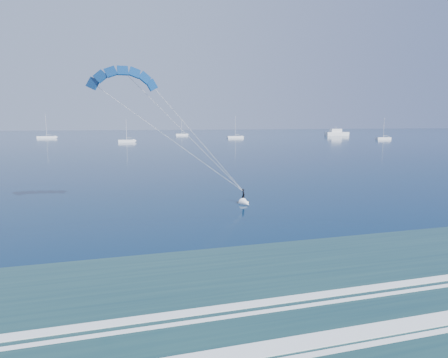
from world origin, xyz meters
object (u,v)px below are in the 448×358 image
sailboat_3 (127,141)px  kitesurfer_rig (187,136)px  sailboat_2 (47,137)px  sailboat_5 (235,137)px  motor_yacht (337,133)px  sailboat_6 (383,138)px  sailboat_4 (182,135)px

sailboat_3 → kitesurfer_rig: bearing=-90.2°
sailboat_2 → sailboat_5: sailboat_2 is taller
motor_yacht → sailboat_6: 59.02m
sailboat_2 → sailboat_4: 84.98m
kitesurfer_rig → sailboat_4: size_ratio=1.66×
kitesurfer_rig → sailboat_6: bearing=46.2°
sailboat_4 → motor_yacht: bearing=-18.2°
motor_yacht → sailboat_2: 180.99m
motor_yacht → sailboat_5: (-77.65, -19.08, -1.09)m
sailboat_4 → sailboat_6: bearing=-45.1°
sailboat_3 → sailboat_4: (40.39, 82.16, 0.00)m
kitesurfer_rig → sailboat_4: kitesurfer_rig is taller
sailboat_2 → sailboat_4: size_ratio=1.21×
motor_yacht → sailboat_3: sailboat_3 is taller
sailboat_3 → sailboat_4: size_ratio=0.94×
sailboat_3 → sailboat_6: bearing=-3.9°
sailboat_2 → sailboat_5: 106.87m
kitesurfer_rig → motor_yacht: (140.13, 195.47, -6.16)m
sailboat_4 → sailboat_2: bearing=-163.9°
motor_yacht → sailboat_3: 148.06m
kitesurfer_rig → sailboat_3: size_ratio=1.77×
sailboat_4 → sailboat_3: bearing=-116.2°
sailboat_4 → sailboat_6: 128.45m
sailboat_3 → sailboat_4: 91.55m
sailboat_3 → sailboat_5: bearing=26.2°
sailboat_3 → sailboat_4: sailboat_4 is taller
sailboat_4 → sailboat_6: size_ratio=1.00×
motor_yacht → sailboat_3: size_ratio=1.55×
sailboat_3 → sailboat_5: (61.87, 30.45, 0.01)m
sailboat_4 → sailboat_5: 56.00m
motor_yacht → sailboat_6: (-8.50, -58.39, -1.10)m
motor_yacht → kitesurfer_rig: bearing=-125.6°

